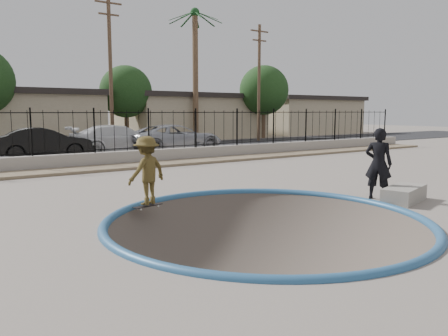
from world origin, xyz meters
TOP-DOWN VIEW (x-y plane):
  - ground at (0.00, 12.00)m, footprint 120.00×120.00m
  - bowl_pit at (0.00, -1.00)m, footprint 6.84×6.84m
  - coping_ring at (0.00, -1.00)m, footprint 7.04×7.04m
  - rock_strip at (0.00, 9.20)m, footprint 42.00×1.60m
  - retaining_wall at (0.00, 10.30)m, footprint 42.00×0.45m
  - fence at (0.00, 10.30)m, footprint 40.00×0.04m
  - street at (0.00, 17.00)m, footprint 90.00×8.00m
  - house_center at (0.00, 26.50)m, footprint 10.60×8.60m
  - house_east at (14.00, 26.50)m, footprint 12.60×8.60m
  - house_east_far at (28.00, 26.50)m, footprint 11.60×8.60m
  - palm_right at (12.00, 22.00)m, footprint 2.30×2.30m
  - utility_pole_mid at (4.00, 19.00)m, footprint 1.70×0.24m
  - utility_pole_right at (16.00, 19.00)m, footprint 1.70×0.24m
  - street_tree_mid at (7.00, 24.00)m, footprint 3.96×3.96m
  - street_tree_right at (19.00, 22.00)m, footprint 4.32×4.32m
  - skater at (-1.58, 1.60)m, footprint 1.21×0.91m
  - skateboard at (-1.58, 1.60)m, footprint 0.80×0.36m
  - videographer at (4.00, -0.88)m, footprint 0.73×0.83m
  - concrete_ledge at (4.29, -1.50)m, footprint 1.73×1.11m
  - car_b at (-1.00, 15.00)m, footprint 4.72×2.07m
  - car_c at (2.91, 15.00)m, footprint 5.56×2.59m
  - car_d at (6.02, 14.30)m, footprint 5.75×2.85m

SIDE VIEW (x-z plane):
  - ground at x=0.00m, z-range -2.20..0.00m
  - bowl_pit at x=0.00m, z-range -0.90..0.90m
  - coping_ring at x=0.00m, z-range -0.10..0.10m
  - street at x=0.00m, z-range 0.00..0.04m
  - rock_strip at x=0.00m, z-range 0.00..0.11m
  - skateboard at x=-1.58m, z-range 0.02..0.09m
  - concrete_ledge at x=4.29m, z-range 0.00..0.40m
  - retaining_wall at x=0.00m, z-range 0.00..0.60m
  - car_b at x=-1.00m, z-range 0.04..1.54m
  - car_d at x=6.02m, z-range 0.04..1.60m
  - car_c at x=2.91m, z-range 0.04..1.61m
  - skater at x=-1.58m, z-range 0.00..1.66m
  - videographer at x=4.00m, z-range 0.00..1.92m
  - fence at x=0.00m, z-range 0.60..2.40m
  - house_east at x=14.00m, z-range 0.02..3.92m
  - house_east_far at x=28.00m, z-range 0.02..3.92m
  - house_center at x=0.00m, z-range 0.02..3.92m
  - street_tree_mid at x=7.00m, z-range 0.92..6.75m
  - street_tree_right at x=19.00m, z-range 1.01..7.37m
  - utility_pole_right at x=16.00m, z-range 0.20..9.20m
  - utility_pole_mid at x=4.00m, z-range 0.21..9.71m
  - palm_right at x=12.00m, z-range 2.18..12.48m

